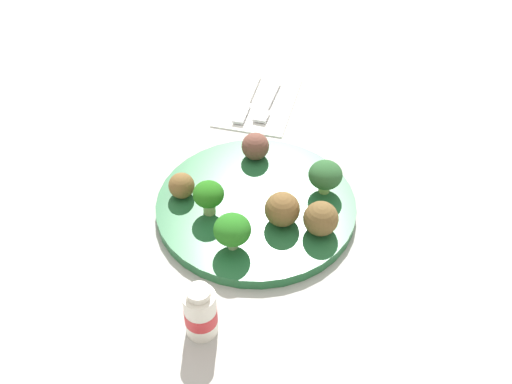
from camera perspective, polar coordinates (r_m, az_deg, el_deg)
name	(u,v)px	position (r m, az deg, el deg)	size (l,w,h in m)	color
ground_plane	(256,210)	(0.88, 0.00, -1.69)	(4.00, 4.00, 0.00)	#B2B2AD
plate	(256,206)	(0.88, 0.00, -1.33)	(0.28, 0.28, 0.02)	#236638
broccoli_floret_center	(208,195)	(0.84, -4.37, -0.30)	(0.04, 0.04, 0.05)	#9DBD73
broccoli_floret_mid_left	(325,175)	(0.87, 6.36, 1.53)	(0.05, 0.05, 0.05)	#98CF6B
broccoli_floret_far_rim	(232,230)	(0.79, -2.18, -3.50)	(0.05, 0.05, 0.05)	#93B87B
meatball_center	(282,209)	(0.83, 2.42, -1.59)	(0.05, 0.05, 0.05)	brown
meatball_back_right	(255,146)	(0.93, -0.06, 4.20)	(0.04, 0.04, 0.04)	brown
meatball_front_left	(181,187)	(0.87, -6.85, 0.49)	(0.04, 0.04, 0.04)	brown
meatball_mid_left	(321,219)	(0.82, 5.95, -2.43)	(0.05, 0.05, 0.05)	brown
napkin	(258,102)	(1.08, 0.21, 8.24)	(0.17, 0.12, 0.01)	white
fork	(267,103)	(1.07, 1.04, 8.09)	(0.12, 0.03, 0.01)	silver
knife	(247,100)	(1.08, -0.82, 8.38)	(0.15, 0.03, 0.01)	white
yogurt_bottle	(201,313)	(0.73, -5.09, -10.92)	(0.04, 0.04, 0.08)	white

